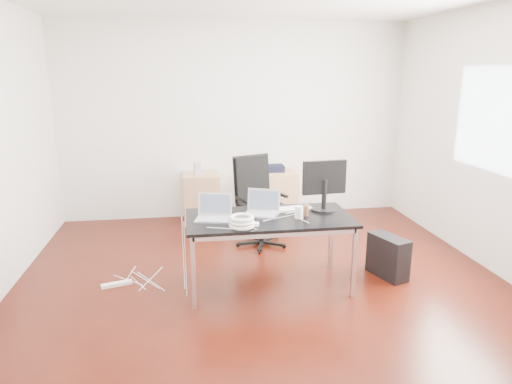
{
  "coord_description": "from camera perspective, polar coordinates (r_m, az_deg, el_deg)",
  "views": [
    {
      "loc": [
        -0.71,
        -4.1,
        2.08
      ],
      "look_at": [
        0.0,
        0.55,
        0.85
      ],
      "focal_mm": 32.0,
      "sensor_mm": 36.0,
      "label": 1
    }
  ],
  "objects": [
    {
      "name": "room_shell",
      "position": [
        4.23,
        1.62,
        5.42
      ],
      "size": [
        5.0,
        5.0,
        5.0
      ],
      "color": "#330C05",
      "rests_on": "ground"
    },
    {
      "name": "desk",
      "position": [
        4.45,
        1.67,
        -3.76
      ],
      "size": [
        1.6,
        0.8,
        0.73
      ],
      "color": "black",
      "rests_on": "ground"
    },
    {
      "name": "office_chair",
      "position": [
        5.62,
        0.26,
        -0.57
      ],
      "size": [
        0.62,
        0.64,
        1.08
      ],
      "rotation": [
        0.0,
        0.0,
        0.38
      ],
      "color": "black",
      "rests_on": "ground"
    },
    {
      "name": "filing_cabinet_left",
      "position": [
        6.57,
        -6.82,
        -0.72
      ],
      "size": [
        0.5,
        0.5,
        0.7
      ],
      "primitive_type": "cube",
      "color": "#AE7E57",
      "rests_on": "ground"
    },
    {
      "name": "filing_cabinet_right",
      "position": [
        6.69,
        2.8,
        -0.34
      ],
      "size": [
        0.5,
        0.5,
        0.7
      ],
      "primitive_type": "cube",
      "color": "#AE7E57",
      "rests_on": "ground"
    },
    {
      "name": "pc_tower",
      "position": [
        5.01,
        16.17,
        -7.75
      ],
      "size": [
        0.34,
        0.49,
        0.44
      ],
      "primitive_type": "cube",
      "rotation": [
        0.0,
        0.0,
        0.34
      ],
      "color": "black",
      "rests_on": "ground"
    },
    {
      "name": "wastebasket",
      "position": [
        6.57,
        0.25,
        -2.5
      ],
      "size": [
        0.31,
        0.31,
        0.28
      ],
      "primitive_type": "cylinder",
      "rotation": [
        0.0,
        0.0,
        0.38
      ],
      "color": "black",
      "rests_on": "ground"
    },
    {
      "name": "power_strip",
      "position": [
        4.9,
        -17.02,
        -10.96
      ],
      "size": [
        0.3,
        0.14,
        0.04
      ],
      "primitive_type": "cube",
      "rotation": [
        0.0,
        0.0,
        0.28
      ],
      "color": "white",
      "rests_on": "ground"
    },
    {
      "name": "laptop_left",
      "position": [
        4.37,
        -5.26,
        -2.65
      ],
      "size": [
        0.38,
        0.32,
        0.23
      ],
      "rotation": [
        0.0,
        0.0,
        -0.23
      ],
      "color": "silver",
      "rests_on": "desk"
    },
    {
      "name": "laptop_right",
      "position": [
        4.5,
        0.81,
        -2.09
      ],
      "size": [
        0.4,
        0.36,
        0.23
      ],
      "rotation": [
        0.0,
        0.0,
        -0.4
      ],
      "color": "silver",
      "rests_on": "desk"
    },
    {
      "name": "monitor",
      "position": [
        4.62,
        8.53,
        1.15
      ],
      "size": [
        0.45,
        0.26,
        0.51
      ],
      "rotation": [
        0.0,
        0.0,
        0.09
      ],
      "color": "black",
      "rests_on": "desk"
    },
    {
      "name": "keyboard",
      "position": [
        4.65,
        4.28,
        -2.12
      ],
      "size": [
        0.46,
        0.2,
        0.02
      ],
      "primitive_type": "cube",
      "rotation": [
        0.0,
        0.0,
        0.14
      ],
      "color": "white",
      "rests_on": "desk"
    },
    {
      "name": "cup_white",
      "position": [
        4.39,
        5.37,
        -2.52
      ],
      "size": [
        0.08,
        0.08,
        0.12
      ],
      "primitive_type": "cylinder",
      "rotation": [
        0.0,
        0.0,
        -0.06
      ],
      "color": "white",
      "rests_on": "desk"
    },
    {
      "name": "cup_brown",
      "position": [
        4.48,
        6.11,
        -2.32
      ],
      "size": [
        0.1,
        0.1,
        0.1
      ],
      "primitive_type": "cylinder",
      "rotation": [
        0.0,
        0.0,
        0.4
      ],
      "color": "#50301B",
      "rests_on": "desk"
    },
    {
      "name": "cable_coil",
      "position": [
        4.12,
        -1.79,
        -3.72
      ],
      "size": [
        0.24,
        0.24,
        0.11
      ],
      "rotation": [
        0.0,
        0.0,
        -0.24
      ],
      "color": "white",
      "rests_on": "desk"
    },
    {
      "name": "power_adapter",
      "position": [
        4.17,
        -0.14,
        -4.06
      ],
      "size": [
        0.09,
        0.09,
        0.03
      ],
      "primitive_type": "cube",
      "rotation": [
        0.0,
        0.0,
        -0.28
      ],
      "color": "white",
      "rests_on": "desk"
    },
    {
      "name": "speaker",
      "position": [
        6.41,
        -7.34,
        2.93
      ],
      "size": [
        0.11,
        0.1,
        0.18
      ],
      "primitive_type": "cube",
      "rotation": [
        0.0,
        0.0,
        0.24
      ],
      "color": "#9E9E9E",
      "rests_on": "filing_cabinet_left"
    },
    {
      "name": "navy_garment",
      "position": [
        6.6,
        2.18,
        2.99
      ],
      "size": [
        0.31,
        0.25,
        0.09
      ],
      "primitive_type": "cube",
      "rotation": [
        0.0,
        0.0,
        -0.03
      ],
      "color": "black",
      "rests_on": "filing_cabinet_right"
    }
  ]
}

